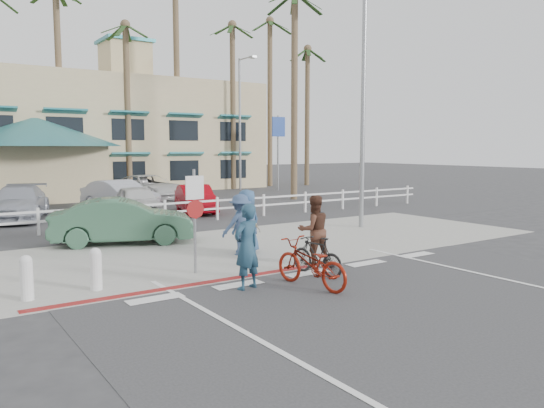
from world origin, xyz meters
TOP-DOWN VIEW (x-y plane):
  - ground at (0.00, 0.00)m, footprint 140.00×140.00m
  - bike_path at (0.00, -2.00)m, footprint 12.00×16.00m
  - sidewalk_plaza at (0.00, 4.50)m, footprint 22.00×7.00m
  - cross_street at (0.00, 8.50)m, footprint 40.00×5.00m
  - parking_lot at (0.00, 18.00)m, footprint 50.00×16.00m
  - curb_red at (-3.00, 1.20)m, footprint 7.00×0.25m
  - rail_fence at (0.50, 10.50)m, footprint 29.40×0.16m
  - building at (2.00, 31.00)m, footprint 28.00×16.00m
  - sign_post at (-2.30, 2.20)m, footprint 0.50×0.10m
  - bollard_0 at (-4.80, 2.00)m, footprint 0.26×0.26m
  - bollard_1 at (-6.20, 2.00)m, footprint 0.26×0.26m
  - streetlight_0 at (6.50, 5.50)m, footprint 0.60×2.00m
  - streetlight_1 at (12.00, 24.00)m, footprint 0.60×2.00m
  - info_sign at (14.00, 22.00)m, footprint 1.20×0.16m
  - palm_4 at (0.00, 26.00)m, footprint 4.00×4.00m
  - palm_5 at (4.00, 25.00)m, footprint 4.00×4.00m
  - palm_6 at (8.00, 26.00)m, footprint 4.00×4.00m
  - palm_7 at (12.00, 25.00)m, footprint 4.00×4.00m
  - palm_8 at (16.00, 26.00)m, footprint 4.00×4.00m
  - palm_9 at (19.00, 25.00)m, footprint 4.00×4.00m
  - palm_11 at (11.00, 16.00)m, footprint 4.00×4.00m
  - bike_red at (-0.76, -0.47)m, footprint 1.01×2.16m
  - rider_red at (-2.00, 0.22)m, footprint 0.79×0.61m
  - bike_black at (0.09, 0.36)m, footprint 0.70×1.66m
  - rider_black at (0.79, 1.35)m, footprint 1.05×0.90m
  - pedestrian_a at (-0.20, 3.52)m, footprint 1.16×0.67m
  - pedestrian_child at (0.14, 3.68)m, footprint 0.82×0.65m
  - pedestrian_b at (0.09, 3.64)m, footprint 1.01×0.73m
  - car_white_sedan at (-2.43, 7.23)m, footprint 4.77×2.99m
  - lot_car_1 at (-4.27, 15.40)m, footprint 3.53×5.48m
  - lot_car_2 at (0.19, 13.10)m, footprint 2.18×4.38m
  - lot_car_3 at (3.20, 13.43)m, footprint 2.37×4.26m
  - lot_car_5 at (3.34, 19.98)m, footprint 3.20×5.77m
  - lot_car_6 at (0.31, 15.82)m, footprint 2.81×4.91m

SIDE VIEW (x-z plane):
  - ground at x=0.00m, z-range 0.00..0.00m
  - parking_lot at x=0.00m, z-range 0.00..0.01m
  - bike_path at x=0.00m, z-range 0.00..0.01m
  - cross_street at x=0.00m, z-range 0.00..0.01m
  - sidewalk_plaza at x=0.00m, z-range 0.00..0.01m
  - curb_red at x=-3.00m, z-range 0.00..0.02m
  - bollard_0 at x=-4.80m, z-range 0.00..0.95m
  - bollard_1 at x=-6.20m, z-range 0.00..0.95m
  - bike_black at x=0.09m, z-range 0.00..0.97m
  - rail_fence at x=0.50m, z-range 0.00..1.00m
  - bike_red at x=-0.76m, z-range 0.00..1.09m
  - pedestrian_child at x=0.14m, z-range 0.00..1.30m
  - lot_car_3 at x=3.20m, z-range 0.00..1.33m
  - lot_car_2 at x=0.19m, z-range 0.00..1.43m
  - lot_car_1 at x=-4.27m, z-range 0.00..1.48m
  - car_white_sedan at x=-2.43m, z-range 0.00..1.48m
  - lot_car_5 at x=3.34m, z-range 0.00..1.53m
  - lot_car_6 at x=0.31m, z-range 0.00..1.53m
  - pedestrian_a at x=-0.20m, z-range 0.00..1.78m
  - rider_black at x=0.79m, z-range 0.00..1.87m
  - pedestrian_b at x=0.09m, z-range 0.00..1.90m
  - rider_red at x=-2.00m, z-range 0.00..1.91m
  - sign_post at x=-2.30m, z-range 0.00..2.90m
  - info_sign at x=14.00m, z-range 0.00..5.60m
  - streetlight_0 at x=6.50m, z-range 0.00..9.00m
  - streetlight_1 at x=12.00m, z-range 0.00..9.50m
  - building at x=2.00m, z-range 0.00..11.30m
  - palm_5 at x=4.00m, z-range 0.00..13.00m
  - palm_9 at x=19.00m, z-range 0.00..13.00m
  - palm_7 at x=12.00m, z-range 0.00..14.00m
  - palm_11 at x=11.00m, z-range 0.00..14.00m
  - palm_4 at x=0.00m, z-range 0.00..15.00m
  - palm_8 at x=16.00m, z-range 0.00..15.00m
  - palm_6 at x=8.00m, z-range 0.00..17.00m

